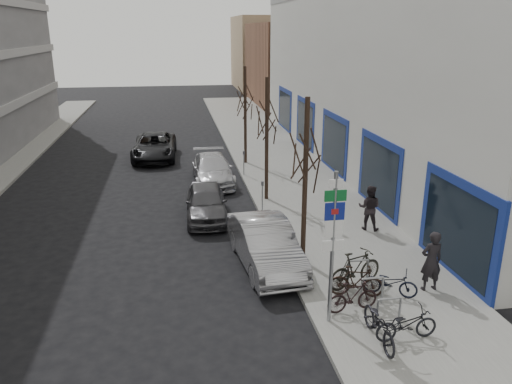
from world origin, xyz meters
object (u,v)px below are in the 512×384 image
object	(u,v)px
tree_mid	(267,111)
parked_car_front	(266,244)
bike_far_inner	(356,281)
pedestrian_far	(369,207)
bike_rack	(372,288)
bike_far_curb	(407,322)
tree_near	(306,143)
highway_sign_pole	(333,239)
bike_mid_inner	(355,268)
bike_near_left	(380,321)
pedestrian_near	(431,261)
meter_mid	(262,193)
parked_car_mid	(206,202)
meter_front	(293,247)
bike_mid_curb	(390,280)
parked_car_back	(213,169)
tree_far	(245,92)
bike_near_right	(353,296)
meter_back	(244,160)
lane_car	(155,146)

from	to	relation	value
tree_mid	parked_car_front	bearing A→B (deg)	-100.79
bike_far_inner	pedestrian_far	size ratio (longest dim) A/B	0.90
bike_rack	bike_far_curb	xyz separation A→B (m)	(0.20, -1.69, -0.02)
tree_near	bike_far_curb	world-z (taller)	tree_near
highway_sign_pole	bike_mid_inner	distance (m)	2.73
tree_near	bike_mid_inner	size ratio (longest dim) A/B	2.89
bike_near_left	pedestrian_near	xyz separation A→B (m)	(2.45, 2.19, 0.35)
highway_sign_pole	pedestrian_far	size ratio (longest dim) A/B	2.40
bike_far_inner	pedestrian_far	xyz separation A→B (m)	(2.22, 4.73, 0.40)
parked_car_front	pedestrian_far	distance (m)	4.85
highway_sign_pole	bike_far_inner	size ratio (longest dim) A/B	2.67
meter_mid	bike_far_inner	xyz separation A→B (m)	(1.38, -7.41, -0.29)
bike_rack	parked_car_mid	xyz separation A→B (m)	(-4.00, 7.76, 0.03)
meter_front	bike_far_inner	distance (m)	2.38
bike_mid_curb	parked_car_back	size ratio (longest dim) A/B	0.32
tree_far	bike_near_left	xyz separation A→B (m)	(0.72, -17.57, -3.39)
tree_mid	bike_near_left	world-z (taller)	tree_mid
highway_sign_pole	pedestrian_near	xyz separation A→B (m)	(3.37, 1.13, -1.40)
highway_sign_pole	bike_far_curb	size ratio (longest dim) A/B	2.63
meter_front	parked_car_mid	size ratio (longest dim) A/B	0.31
pedestrian_near	bike_rack	bearing A→B (deg)	11.77
bike_near_right	parked_car_front	xyz separation A→B (m)	(-1.75, 3.35, 0.16)
parked_car_front	pedestrian_far	xyz separation A→B (m)	(4.35, 2.12, 0.26)
bike_near_right	bike_far_curb	distance (m)	1.68
highway_sign_pole	pedestrian_far	distance (m)	6.88
bike_mid_curb	parked_car_mid	world-z (taller)	parked_car_mid
bike_rack	bike_near_left	bearing A→B (deg)	-106.00
bike_mid_inner	bike_far_inner	xyz separation A→B (m)	(-0.17, -0.56, -0.10)
meter_mid	meter_back	distance (m)	5.50
meter_back	pedestrian_far	size ratio (longest dim) A/B	0.73
tree_mid	tree_far	size ratio (longest dim) A/B	1.00
tree_mid	pedestrian_far	distance (m)	6.08
highway_sign_pole	bike_far_inner	world-z (taller)	highway_sign_pole
bike_far_inner	meter_back	bearing A→B (deg)	22.08
tree_far	parked_car_front	world-z (taller)	tree_far
meter_front	tree_mid	bearing A→B (deg)	86.32
tree_near	parked_car_mid	world-z (taller)	tree_near
meter_front	pedestrian_near	bearing A→B (deg)	-27.46
highway_sign_pole	bike_near_left	distance (m)	2.24
tree_near	bike_mid_inner	xyz separation A→B (m)	(1.10, -1.85, -3.38)
bike_near_right	bike_mid_curb	world-z (taller)	bike_mid_curb
meter_front	pedestrian_far	size ratio (longest dim) A/B	0.73
bike_rack	tree_near	bearing A→B (deg)	112.48
tree_mid	bike_far_inner	bearing A→B (deg)	-84.02
bike_near_left	lane_car	distance (m)	20.80
meter_mid	parked_car_mid	xyz separation A→B (m)	(-2.35, -0.14, -0.23)
parked_car_mid	parked_car_back	distance (m)	5.02
meter_back	bike_far_inner	distance (m)	12.99
meter_mid	parked_car_mid	distance (m)	2.37
tree_mid	tree_near	bearing A→B (deg)	-90.00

